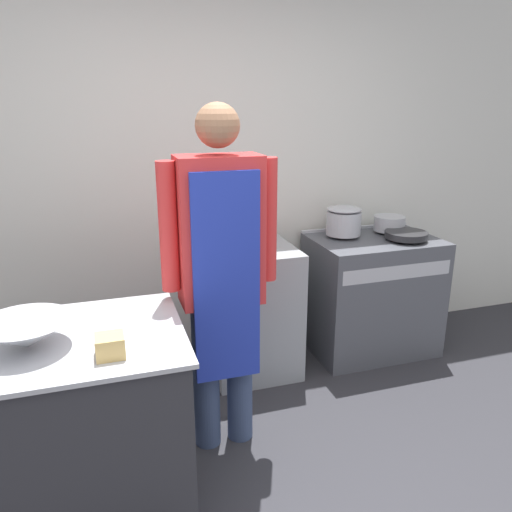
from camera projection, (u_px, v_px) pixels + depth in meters
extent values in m
cube|color=silver|center=(206.00, 170.00, 3.46)|extent=(8.00, 0.05, 2.70)
cube|color=#2D2D33|center=(54.00, 434.00, 2.17)|extent=(1.11, 0.73, 0.85)
cube|color=#B2B5BC|center=(41.00, 343.00, 2.04)|extent=(1.16, 0.76, 0.02)
cube|color=#4C4F56|center=(371.00, 294.00, 3.72)|extent=(0.90, 0.63, 0.86)
cube|color=#B2B5BC|center=(397.00, 272.00, 3.36)|extent=(0.82, 0.03, 0.10)
cube|color=#B2B5BC|center=(355.00, 228.00, 3.86)|extent=(0.90, 0.03, 0.02)
cube|color=#93999E|center=(250.00, 308.00, 3.45)|extent=(0.58, 0.66, 0.89)
cube|color=silver|center=(264.00, 320.00, 3.15)|extent=(0.49, 0.02, 0.62)
cylinder|color=#38476B|center=(206.00, 375.00, 2.65)|extent=(0.14, 0.14, 0.83)
cylinder|color=#38476B|center=(239.00, 370.00, 2.71)|extent=(0.14, 0.14, 0.83)
cube|color=red|center=(220.00, 231.00, 2.45)|extent=(0.41, 0.22, 0.74)
cube|color=#2338B2|center=(227.00, 281.00, 2.40)|extent=(0.33, 0.02, 1.05)
cylinder|color=red|center=(168.00, 228.00, 2.36)|extent=(0.09, 0.09, 0.63)
cylinder|color=red|center=(268.00, 220.00, 2.51)|extent=(0.09, 0.09, 0.63)
sphere|color=#9E7051|center=(217.00, 125.00, 2.30)|extent=(0.21, 0.21, 0.21)
cone|color=#B2B5BC|center=(26.00, 334.00, 1.97)|extent=(0.37, 0.37, 0.12)
cube|color=#D8B266|center=(110.00, 346.00, 1.91)|extent=(0.11, 0.11, 0.08)
cylinder|color=#B2B5BC|center=(344.00, 223.00, 3.60)|extent=(0.25, 0.25, 0.17)
ellipsoid|color=#B2B5BC|center=(344.00, 209.00, 3.57)|extent=(0.24, 0.24, 0.04)
cylinder|color=#262628|center=(406.00, 235.00, 3.53)|extent=(0.30, 0.30, 0.04)
cylinder|color=#B2B5BC|center=(389.00, 223.00, 3.72)|extent=(0.23, 0.23, 0.11)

